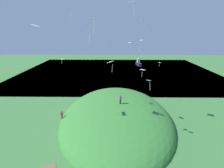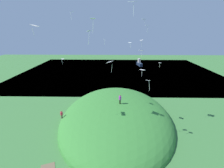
{
  "view_description": "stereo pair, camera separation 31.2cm",
  "coord_description": "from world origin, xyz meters",
  "px_view_note": "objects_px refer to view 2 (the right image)",
  "views": [
    {
      "loc": [
        36.59,
        -1.64,
        17.13
      ],
      "look_at": [
        1.89,
        -2.08,
        5.64
      ],
      "focal_mm": 26.62,
      "sensor_mm": 36.0,
      "label": 1
    },
    {
      "loc": [
        36.58,
        -1.33,
        17.13
      ],
      "look_at": [
        1.89,
        -2.08,
        5.64
      ],
      "focal_mm": 26.62,
      "sensor_mm": 36.0,
      "label": 2
    }
  ],
  "objects_px": {
    "kite_2": "(147,26)",
    "kite_5": "(133,2)",
    "kite_8": "(105,40)",
    "boat_on_lake": "(139,63)",
    "person_with_child": "(120,98)",
    "kite_13": "(142,40)",
    "kite_9": "(148,81)",
    "person_on_hilltop": "(62,114)",
    "kite_3": "(89,33)",
    "kite_12": "(142,70)",
    "kite_1": "(72,13)",
    "kite_15": "(160,63)",
    "kite_10": "(144,19)",
    "kite_14": "(110,62)",
    "kite_6": "(130,43)",
    "kite_7": "(35,26)",
    "kite_11": "(93,20)",
    "kite_4": "(141,51)",
    "kite_0": "(63,59)"
  },
  "relations": [
    {
      "from": "boat_on_lake",
      "to": "kite_3",
      "type": "bearing_deg",
      "value": 155.42
    },
    {
      "from": "kite_6",
      "to": "kite_8",
      "type": "relative_size",
      "value": 0.88
    },
    {
      "from": "kite_7",
      "to": "kite_12",
      "type": "distance_m",
      "value": 17.54
    },
    {
      "from": "kite_5",
      "to": "kite_8",
      "type": "height_order",
      "value": "kite_5"
    },
    {
      "from": "kite_0",
      "to": "person_on_hilltop",
      "type": "bearing_deg",
      "value": 12.52
    },
    {
      "from": "kite_1",
      "to": "kite_15",
      "type": "xyz_separation_m",
      "value": [
        -11.64,
        17.39,
        -10.08
      ]
    },
    {
      "from": "person_with_child",
      "to": "kite_2",
      "type": "height_order",
      "value": "kite_2"
    },
    {
      "from": "person_with_child",
      "to": "person_on_hilltop",
      "type": "relative_size",
      "value": 1.14
    },
    {
      "from": "kite_9",
      "to": "kite_11",
      "type": "distance_m",
      "value": 11.3
    },
    {
      "from": "person_with_child",
      "to": "kite_10",
      "type": "relative_size",
      "value": 1.45
    },
    {
      "from": "person_on_hilltop",
      "to": "kite_10",
      "type": "bearing_deg",
      "value": -105.89
    },
    {
      "from": "kite_6",
      "to": "kite_9",
      "type": "height_order",
      "value": "kite_6"
    },
    {
      "from": "kite_2",
      "to": "kite_8",
      "type": "height_order",
      "value": "kite_2"
    },
    {
      "from": "kite_1",
      "to": "kite_11",
      "type": "xyz_separation_m",
      "value": [
        5.5,
        3.96,
        -1.34
      ]
    },
    {
      "from": "kite_6",
      "to": "kite_12",
      "type": "xyz_separation_m",
      "value": [
        13.84,
        1.1,
        -3.5
      ]
    },
    {
      "from": "kite_6",
      "to": "kite_7",
      "type": "distance_m",
      "value": 24.08
    },
    {
      "from": "kite_4",
      "to": "kite_14",
      "type": "relative_size",
      "value": 1.15
    },
    {
      "from": "kite_6",
      "to": "kite_10",
      "type": "xyz_separation_m",
      "value": [
        -3.89,
        3.59,
        5.62
      ]
    },
    {
      "from": "person_with_child",
      "to": "kite_9",
      "type": "bearing_deg",
      "value": -13.85
    },
    {
      "from": "kite_13",
      "to": "kite_15",
      "type": "distance_m",
      "value": 7.23
    },
    {
      "from": "person_with_child",
      "to": "boat_on_lake",
      "type": "bearing_deg",
      "value": 121.03
    },
    {
      "from": "kite_4",
      "to": "kite_10",
      "type": "relative_size",
      "value": 1.58
    },
    {
      "from": "boat_on_lake",
      "to": "kite_15",
      "type": "bearing_deg",
      "value": 169.09
    },
    {
      "from": "kite_6",
      "to": "kite_13",
      "type": "xyz_separation_m",
      "value": [
        -0.69,
        2.88,
        0.55
      ]
    },
    {
      "from": "kite_9",
      "to": "kite_15",
      "type": "height_order",
      "value": "kite_9"
    },
    {
      "from": "person_on_hilltop",
      "to": "kite_3",
      "type": "xyz_separation_m",
      "value": [
        3.47,
        6.33,
        14.68
      ]
    },
    {
      "from": "boat_on_lake",
      "to": "kite_3",
      "type": "height_order",
      "value": "kite_3"
    },
    {
      "from": "person_with_child",
      "to": "kite_2",
      "type": "relative_size",
      "value": 1.27
    },
    {
      "from": "person_on_hilltop",
      "to": "kite_3",
      "type": "relative_size",
      "value": 0.82
    },
    {
      "from": "kite_1",
      "to": "kite_15",
      "type": "height_order",
      "value": "kite_1"
    },
    {
      "from": "kite_6",
      "to": "kite_9",
      "type": "xyz_separation_m",
      "value": [
        18.73,
        1.26,
        -3.99
      ]
    },
    {
      "from": "kite_12",
      "to": "kite_1",
      "type": "bearing_deg",
      "value": -88.71
    },
    {
      "from": "kite_13",
      "to": "boat_on_lake",
      "type": "bearing_deg",
      "value": 172.09
    },
    {
      "from": "kite_5",
      "to": "kite_8",
      "type": "relative_size",
      "value": 1.35
    },
    {
      "from": "kite_7",
      "to": "kite_12",
      "type": "relative_size",
      "value": 1.08
    },
    {
      "from": "kite_3",
      "to": "kite_5",
      "type": "height_order",
      "value": "kite_5"
    },
    {
      "from": "person_on_hilltop",
      "to": "kite_9",
      "type": "distance_m",
      "value": 17.49
    },
    {
      "from": "kite_15",
      "to": "kite_9",
      "type": "bearing_deg",
      "value": -19.56
    },
    {
      "from": "person_with_child",
      "to": "kite_4",
      "type": "relative_size",
      "value": 0.92
    },
    {
      "from": "kite_4",
      "to": "kite_7",
      "type": "bearing_deg",
      "value": -38.56
    },
    {
      "from": "kite_2",
      "to": "kite_5",
      "type": "relative_size",
      "value": 0.69
    },
    {
      "from": "boat_on_lake",
      "to": "kite_3",
      "type": "xyz_separation_m",
      "value": [
        56.72,
        -15.49,
        15.54
      ]
    },
    {
      "from": "kite_6",
      "to": "kite_13",
      "type": "distance_m",
      "value": 3.01
    },
    {
      "from": "kite_8",
      "to": "boat_on_lake",
      "type": "bearing_deg",
      "value": 158.36
    },
    {
      "from": "kite_1",
      "to": "kite_15",
      "type": "distance_m",
      "value": 23.23
    },
    {
      "from": "person_with_child",
      "to": "kite_13",
      "type": "xyz_separation_m",
      "value": [
        -13.54,
        5.49,
        9.77
      ]
    },
    {
      "from": "kite_5",
      "to": "kite_10",
      "type": "xyz_separation_m",
      "value": [
        -18.6,
        4.64,
        -1.36
      ]
    },
    {
      "from": "kite_8",
      "to": "kite_14",
      "type": "distance_m",
      "value": 19.34
    },
    {
      "from": "kite_5",
      "to": "kite_13",
      "type": "height_order",
      "value": "kite_5"
    },
    {
      "from": "kite_1",
      "to": "kite_13",
      "type": "bearing_deg",
      "value": 138.19
    }
  ]
}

